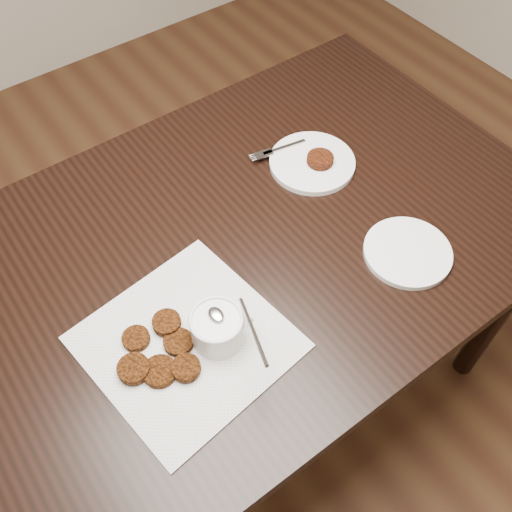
{
  "coord_description": "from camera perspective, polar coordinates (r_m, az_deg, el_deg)",
  "views": [
    {
      "loc": [
        -0.35,
        -0.5,
        1.7
      ],
      "look_at": [
        0.04,
        0.03,
        0.8
      ],
      "focal_mm": 39.92,
      "sensor_mm": 36.0,
      "label": 1
    }
  ],
  "objects": [
    {
      "name": "napkin",
      "position": [
        1.08,
        -6.98,
        -8.54
      ],
      "size": [
        0.38,
        0.38,
        0.0
      ],
      "primitive_type": "cube",
      "rotation": [
        0.0,
        0.0,
        0.12
      ],
      "color": "silver",
      "rests_on": "table"
    },
    {
      "name": "floor",
      "position": [
        1.8,
        -0.41,
        -16.5
      ],
      "size": [
        4.0,
        4.0,
        0.0
      ],
      "primitive_type": "plane",
      "color": "#52331C",
      "rests_on": "ground"
    },
    {
      "name": "patty_cluster",
      "position": [
        1.05,
        -9.77,
        -9.97
      ],
      "size": [
        0.24,
        0.24,
        0.02
      ],
      "primitive_type": null,
      "rotation": [
        0.0,
        0.0,
        0.22
      ],
      "color": "#652F0D",
      "rests_on": "napkin"
    },
    {
      "name": "sauce_ramekin",
      "position": [
        1.01,
        -4.03,
        -6.26
      ],
      "size": [
        0.17,
        0.17,
        0.14
      ],
      "primitive_type": null,
      "rotation": [
        0.0,
        0.0,
        -0.34
      ],
      "color": "white",
      "rests_on": "napkin"
    },
    {
      "name": "table",
      "position": [
        1.52,
        -1.21,
        -7.07
      ],
      "size": [
        1.37,
        0.88,
        0.75
      ],
      "primitive_type": "cube",
      "color": "black",
      "rests_on": "floor"
    },
    {
      "name": "plate_empty",
      "position": [
        1.21,
        14.94,
        0.36
      ],
      "size": [
        0.21,
        0.21,
        0.01
      ],
      "primitive_type": "cylinder",
      "rotation": [
        0.0,
        0.0,
        0.14
      ],
      "color": "white",
      "rests_on": "table"
    },
    {
      "name": "plate_with_patty",
      "position": [
        1.35,
        5.67,
        9.53
      ],
      "size": [
        0.23,
        0.23,
        0.03
      ],
      "primitive_type": null,
      "rotation": [
        0.0,
        0.0,
        -0.19
      ],
      "color": "white",
      "rests_on": "table"
    }
  ]
}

